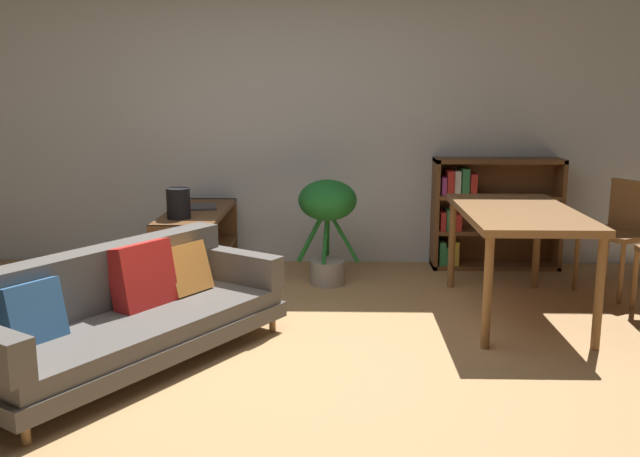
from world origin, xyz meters
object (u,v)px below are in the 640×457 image
at_px(media_console, 198,248).
at_px(dining_chair_far, 622,228).
at_px(potted_floor_plant, 327,214).
at_px(dining_table, 518,220).
at_px(fabric_couch, 124,311).
at_px(open_laptop, 194,205).
at_px(desk_speaker, 178,203).
at_px(bookshelf, 487,212).

bearing_deg(media_console, dining_chair_far, -3.90).
height_order(potted_floor_plant, dining_table, potted_floor_plant).
height_order(fabric_couch, media_console, fabric_couch).
xyz_separation_m(potted_floor_plant, dining_table, (1.36, -0.75, 0.10)).
bearing_deg(dining_table, open_laptop, 159.33).
relative_size(open_laptop, desk_speaker, 1.94).
relative_size(fabric_couch, potted_floor_plant, 2.37).
height_order(media_console, dining_chair_far, dining_chair_far).
bearing_deg(desk_speaker, media_console, 79.40).
relative_size(fabric_couch, dining_table, 1.40).
bearing_deg(desk_speaker, dining_table, -10.27).
relative_size(desk_speaker, dining_table, 0.16).
xyz_separation_m(open_laptop, bookshelf, (2.58, 0.45, -0.13)).
relative_size(potted_floor_plant, bookshelf, 0.77).
bearing_deg(desk_speaker, potted_floor_plant, 14.44).
bearing_deg(bookshelf, desk_speaker, -160.23).
height_order(open_laptop, bookshelf, bookshelf).
relative_size(desk_speaker, dining_chair_far, 0.27).
distance_m(fabric_couch, dining_chair_far, 3.83).
distance_m(media_console, bookshelf, 2.61).
xyz_separation_m(fabric_couch, desk_speaker, (0.02, 1.42, 0.41)).
relative_size(fabric_couch, bookshelf, 1.83).
distance_m(open_laptop, potted_floor_plant, 1.15).
xyz_separation_m(fabric_couch, dining_chair_far, (3.50, 1.54, 0.21)).
bearing_deg(potted_floor_plant, fabric_couch, -124.33).
bearing_deg(bookshelf, media_console, -167.04).
bearing_deg(fabric_couch, dining_chair_far, 23.70).
height_order(fabric_couch, dining_chair_far, dining_chair_far).
bearing_deg(dining_table, potted_floor_plant, 150.99).
height_order(dining_table, dining_chair_far, dining_chair_far).
distance_m(desk_speaker, dining_table, 2.56).
distance_m(potted_floor_plant, bookshelf, 1.58).
relative_size(media_console, desk_speaker, 5.58).
relative_size(dining_table, dining_chair_far, 1.65).
xyz_separation_m(potted_floor_plant, bookshelf, (1.44, 0.64, -0.09)).
height_order(fabric_couch, open_laptop, open_laptop).
relative_size(open_laptop, dining_chair_far, 0.52).
distance_m(potted_floor_plant, dining_chair_far, 2.34).
relative_size(dining_table, bookshelf, 1.30).
distance_m(fabric_couch, open_laptop, 1.93).
relative_size(fabric_couch, dining_chair_far, 2.32).
xyz_separation_m(dining_table, bookshelf, (0.08, 1.39, -0.19)).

